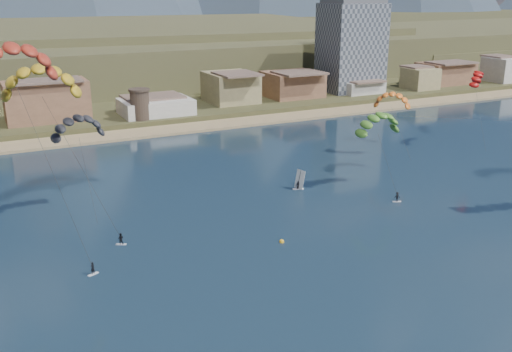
# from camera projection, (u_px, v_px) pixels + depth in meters

# --- Properties ---
(ground) EXTENTS (2400.00, 2400.00, 0.00)m
(ground) POSITION_uv_depth(u_px,v_px,m) (388.00, 346.00, 62.54)
(ground) COLOR black
(ground) RESTS_ON ground
(beach) EXTENTS (2200.00, 12.00, 0.90)m
(beach) POSITION_uv_depth(u_px,v_px,m) (131.00, 134.00, 152.71)
(beach) COLOR tan
(beach) RESTS_ON ground
(land) EXTENTS (2200.00, 900.00, 4.00)m
(land) POSITION_uv_depth(u_px,v_px,m) (4.00, 30.00, 539.33)
(land) COLOR #4E492A
(land) RESTS_ON ground
(foothills) EXTENTS (940.00, 210.00, 18.00)m
(foothills) POSITION_uv_depth(u_px,v_px,m) (106.00, 51.00, 267.16)
(foothills) COLOR brown
(foothills) RESTS_ON ground
(apartment_tower) EXTENTS (20.00, 16.00, 32.00)m
(apartment_tower) POSITION_uv_depth(u_px,v_px,m) (351.00, 45.00, 202.06)
(apartment_tower) COLOR gray
(apartment_tower) RESTS_ON ground
(watchtower) EXTENTS (5.82, 5.82, 8.60)m
(watchtower) POSITION_uv_depth(u_px,v_px,m) (140.00, 104.00, 159.76)
(watchtower) COLOR #47382D
(watchtower) RESTS_ON ground
(kitesurfer_red) EXTENTS (13.36, 15.15, 31.86)m
(kitesurfer_red) POSITION_uv_depth(u_px,v_px,m) (11.00, 56.00, 76.37)
(kitesurfer_red) COLOR silver
(kitesurfer_red) RESTS_ON ground
(kitesurfer_yellow) EXTENTS (14.80, 14.45, 28.19)m
(kitesurfer_yellow) POSITION_uv_depth(u_px,v_px,m) (40.00, 77.00, 85.56)
(kitesurfer_yellow) COLOR silver
(kitesurfer_yellow) RESTS_ON ground
(kitesurfer_green) EXTENTS (10.28, 12.14, 16.41)m
(kitesurfer_green) POSITION_uv_depth(u_px,v_px,m) (379.00, 121.00, 109.60)
(kitesurfer_green) COLOR silver
(kitesurfer_green) RESTS_ON ground
(distant_kite_dark) EXTENTS (10.06, 6.75, 18.58)m
(distant_kite_dark) POSITION_uv_depth(u_px,v_px,m) (78.00, 123.00, 96.30)
(distant_kite_dark) COLOR #262626
(distant_kite_dark) RESTS_ON ground
(distant_kite_orange) EXTENTS (8.42, 8.55, 16.29)m
(distant_kite_orange) POSITION_uv_depth(u_px,v_px,m) (392.00, 97.00, 131.73)
(distant_kite_orange) COLOR #262626
(distant_kite_orange) RESTS_ON ground
(distant_kite_red) EXTENTS (8.22, 7.76, 19.48)m
(distant_kite_red) POSITION_uv_depth(u_px,v_px,m) (476.00, 76.00, 138.69)
(distant_kite_red) COLOR #262626
(distant_kite_red) RESTS_ON ground
(windsurfer) EXTENTS (2.26, 2.40, 3.73)m
(windsurfer) POSITION_uv_depth(u_px,v_px,m) (299.00, 183.00, 110.95)
(windsurfer) COLOR silver
(windsurfer) RESTS_ON ground
(buoy) EXTENTS (0.74, 0.74, 0.74)m
(buoy) POSITION_uv_depth(u_px,v_px,m) (282.00, 242.00, 87.94)
(buoy) COLOR yellow
(buoy) RESTS_ON ground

